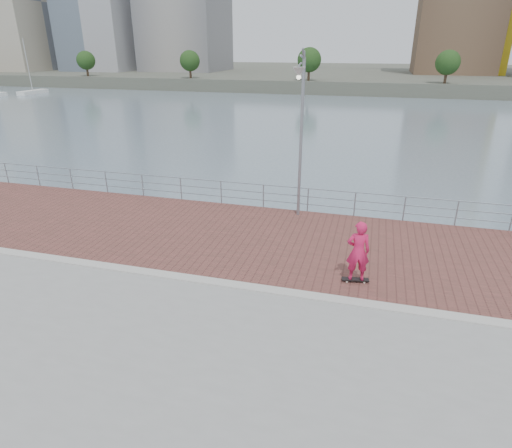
# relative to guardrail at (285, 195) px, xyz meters

# --- Properties ---
(water) EXTENTS (400.00, 400.00, 0.00)m
(water) POSITION_rel_guardrail_xyz_m (-0.00, -7.00, -2.69)
(water) COLOR slate
(water) RESTS_ON ground
(seawall) EXTENTS (40.00, 24.00, 2.00)m
(seawall) POSITION_rel_guardrail_xyz_m (-0.00, -12.00, -1.69)
(seawall) COLOR gray
(seawall) RESTS_ON ground
(brick_lane) EXTENTS (40.00, 6.80, 0.02)m
(brick_lane) POSITION_rel_guardrail_xyz_m (-0.00, -3.40, -0.68)
(brick_lane) COLOR brown
(brick_lane) RESTS_ON seawall
(curb) EXTENTS (40.00, 0.40, 0.06)m
(curb) POSITION_rel_guardrail_xyz_m (-0.00, -7.00, -0.66)
(curb) COLOR #B7B5AD
(curb) RESTS_ON seawall
(far_shore) EXTENTS (320.00, 95.00, 2.50)m
(far_shore) POSITION_rel_guardrail_xyz_m (-0.00, 115.50, -1.44)
(far_shore) COLOR #4C5142
(far_shore) RESTS_ON ground
(guardrail) EXTENTS (39.06, 0.06, 1.13)m
(guardrail) POSITION_rel_guardrail_xyz_m (0.00, 0.00, 0.00)
(guardrail) COLOR #8C9EA8
(guardrail) RESTS_ON brick_lane
(street_lamp) EXTENTS (0.48, 1.39, 6.54)m
(street_lamp) POSITION_rel_guardrail_xyz_m (0.69, -0.98, 3.96)
(street_lamp) COLOR gray
(street_lamp) RESTS_ON brick_lane
(skateboard) EXTENTS (0.87, 0.37, 0.10)m
(skateboard) POSITION_rel_guardrail_xyz_m (3.48, -5.78, -0.60)
(skateboard) COLOR black
(skateboard) RESTS_ON brick_lane
(skateboarder) EXTENTS (0.80, 0.60, 1.98)m
(skateboarder) POSITION_rel_guardrail_xyz_m (3.48, -5.78, 0.40)
(skateboarder) COLOR #D31C4F
(skateboarder) RESTS_ON skateboard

